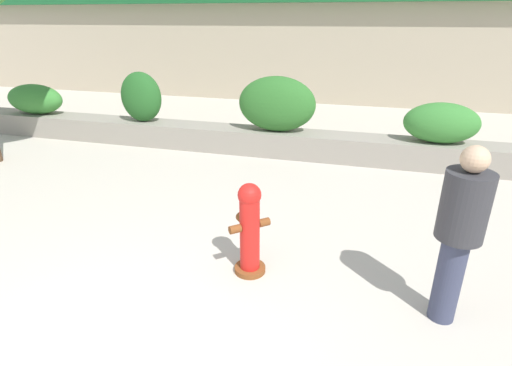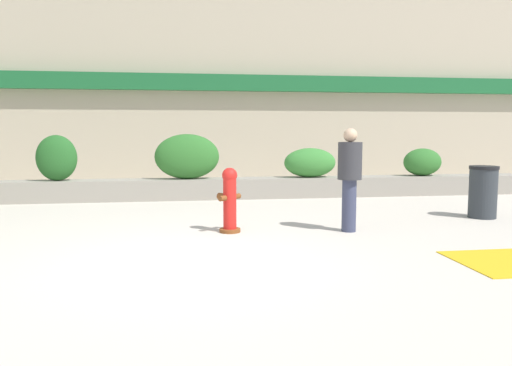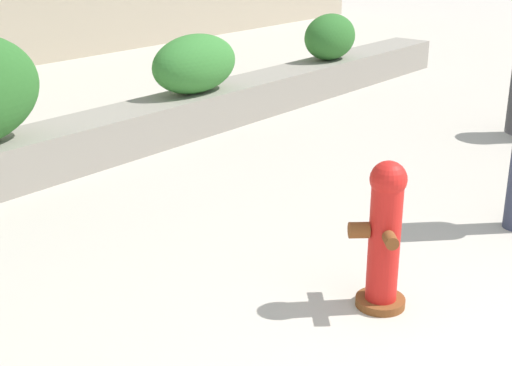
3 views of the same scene
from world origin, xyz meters
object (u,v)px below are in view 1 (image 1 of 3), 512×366
Objects in this scene: hedge_bush_0 at (35,99)px; hedge_bush_1 at (141,97)px; pedestrian at (460,227)px; hedge_bush_2 at (277,104)px; fire_hydrant at (250,228)px; hedge_bush_3 at (441,123)px.

hedge_bush_1 is (2.89, 0.00, 0.19)m from hedge_bush_0.
hedge_bush_0 is 9.67m from pedestrian.
hedge_bush_2 is at bearing 120.84° from pedestrian.
hedge_bush_0 is 7.83m from fire_hydrant.
hedge_bush_1 is 1.01× the size of fire_hydrant.
fire_hydrant is at bearing -81.15° from hedge_bush_2.
hedge_bush_3 is 4.87m from fire_hydrant.
hedge_bush_0 is at bearing 180.00° from hedge_bush_3.
hedge_bush_1 is 0.81× the size of hedge_bush_3.
hedge_bush_0 is 0.85× the size of pedestrian.
pedestrian is (2.64, -4.43, -0.07)m from hedge_bush_2.
pedestrian is at bearing -6.67° from fire_hydrant.
hedge_bush_2 reaches higher than hedge_bush_0.
hedge_bush_0 reaches higher than fire_hydrant.
hedge_bush_0 is at bearing 147.62° from fire_hydrant.
pedestrian is (8.60, -4.43, 0.14)m from hedge_bush_0.
hedge_bush_2 is at bearing 180.00° from hedge_bush_3.
hedge_bush_0 is 5.96m from hedge_bush_2.
hedge_bush_1 is at bearing 142.23° from pedestrian.
hedge_bush_2 is 1.46× the size of fire_hydrant.
fire_hydrant is at bearing -120.39° from hedge_bush_3.
hedge_bush_2 is (3.07, 0.00, 0.01)m from hedge_bush_1.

